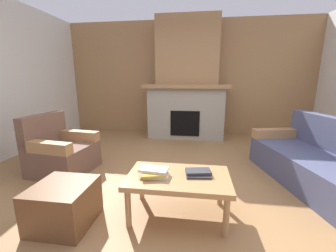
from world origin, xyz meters
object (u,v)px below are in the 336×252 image
object	(u,v)px
fireplace	(187,87)
ottoman	(64,204)
armchair	(61,152)
coffee_table	(178,181)
couch	(319,164)

from	to	relation	value
fireplace	ottoman	xyz separation A→B (m)	(-0.96, -3.34, -0.96)
fireplace	armchair	distance (m)	2.97
fireplace	coffee_table	size ratio (longest dim) A/B	2.70
couch	coffee_table	world-z (taller)	couch
coffee_table	ottoman	xyz separation A→B (m)	(-1.05, -0.28, -0.18)
fireplace	armchair	world-z (taller)	fireplace
fireplace	couch	world-z (taller)	fireplace
fireplace	ottoman	world-z (taller)	fireplace
couch	ottoman	world-z (taller)	couch
fireplace	coffee_table	bearing A→B (deg)	-88.20
couch	coffee_table	distance (m)	1.96
coffee_table	fireplace	bearing A→B (deg)	91.80
couch	coffee_table	size ratio (longest dim) A/B	1.94
couch	ottoman	bearing A→B (deg)	-157.30
fireplace	ottoman	bearing A→B (deg)	-105.95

